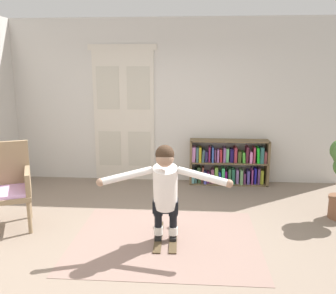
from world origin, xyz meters
name	(u,v)px	position (x,y,z in m)	size (l,w,h in m)	color
ground_plane	(163,244)	(0.00, 0.00, 0.00)	(7.20, 7.20, 0.00)	#7E6C5D
back_wall	(176,102)	(0.00, 2.60, 1.45)	(6.00, 0.10, 2.90)	beige
double_door	(124,114)	(-0.93, 2.54, 1.23)	(1.22, 0.05, 2.45)	beige
rug	(166,240)	(0.02, 0.12, 0.00)	(2.24, 1.82, 0.01)	#866A60
bookshelf	(228,164)	(0.95, 2.39, 0.36)	(1.39, 0.30, 0.80)	brown
wicker_chair	(6,184)	(-2.08, 0.38, 0.58)	(0.79, 0.79, 1.10)	#8E7455
skis_pair	(166,237)	(0.02, 0.14, 0.02)	(0.30, 0.74, 0.07)	#4A3A25
person_skier	(165,186)	(0.02, 0.00, 0.73)	(1.48, 0.54, 1.15)	white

